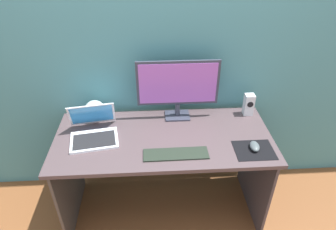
{
  "coord_description": "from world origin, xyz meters",
  "views": [
    {
      "loc": [
        -0.07,
        -1.59,
        1.97
      ],
      "look_at": [
        0.03,
        -0.02,
        0.92
      ],
      "focal_mm": 31.79,
      "sensor_mm": 36.0,
      "label": 1
    }
  ],
  "objects_px": {
    "monitor": "(178,86)",
    "mouse": "(255,146)",
    "keyboard_external": "(176,154)",
    "laptop": "(94,131)",
    "speaker_right": "(249,105)",
    "fishbowl": "(95,110)"
  },
  "relations": [
    {
      "from": "monitor",
      "to": "mouse",
      "type": "relative_size",
      "value": 5.76
    },
    {
      "from": "keyboard_external",
      "to": "mouse",
      "type": "xyz_separation_m",
      "value": [
        0.51,
        0.03,
        0.02
      ]
    },
    {
      "from": "laptop",
      "to": "keyboard_external",
      "type": "distance_m",
      "value": 0.58
    },
    {
      "from": "speaker_right",
      "to": "keyboard_external",
      "type": "bearing_deg",
      "value": -143.4
    },
    {
      "from": "keyboard_external",
      "to": "monitor",
      "type": "bearing_deg",
      "value": 83.4
    },
    {
      "from": "mouse",
      "to": "speaker_right",
      "type": "bearing_deg",
      "value": 86.45
    },
    {
      "from": "laptop",
      "to": "fishbowl",
      "type": "bearing_deg",
      "value": 94.71
    },
    {
      "from": "speaker_right",
      "to": "fishbowl",
      "type": "relative_size",
      "value": 1.1
    },
    {
      "from": "laptop",
      "to": "mouse",
      "type": "xyz_separation_m",
      "value": [
        1.04,
        -0.19,
        -0.02
      ]
    },
    {
      "from": "fishbowl",
      "to": "keyboard_external",
      "type": "height_order",
      "value": "fishbowl"
    },
    {
      "from": "speaker_right",
      "to": "laptop",
      "type": "relative_size",
      "value": 0.47
    },
    {
      "from": "monitor",
      "to": "laptop",
      "type": "bearing_deg",
      "value": -160.22
    },
    {
      "from": "fishbowl",
      "to": "mouse",
      "type": "distance_m",
      "value": 1.13
    },
    {
      "from": "laptop",
      "to": "fishbowl",
      "type": "height_order",
      "value": "laptop"
    },
    {
      "from": "keyboard_external",
      "to": "mouse",
      "type": "height_order",
      "value": "mouse"
    },
    {
      "from": "monitor",
      "to": "speaker_right",
      "type": "height_order",
      "value": "monitor"
    },
    {
      "from": "monitor",
      "to": "mouse",
      "type": "xyz_separation_m",
      "value": [
        0.46,
        -0.4,
        -0.23
      ]
    },
    {
      "from": "laptop",
      "to": "fishbowl",
      "type": "distance_m",
      "value": 0.22
    },
    {
      "from": "laptop",
      "to": "speaker_right",
      "type": "bearing_deg",
      "value": 10.66
    },
    {
      "from": "laptop",
      "to": "fishbowl",
      "type": "relative_size",
      "value": 2.35
    },
    {
      "from": "speaker_right",
      "to": "keyboard_external",
      "type": "xyz_separation_m",
      "value": [
        -0.57,
        -0.43,
        -0.08
      ]
    },
    {
      "from": "fishbowl",
      "to": "speaker_right",
      "type": "bearing_deg",
      "value": -0.3
    }
  ]
}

